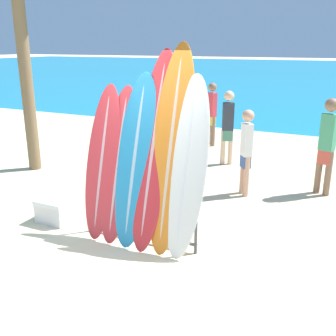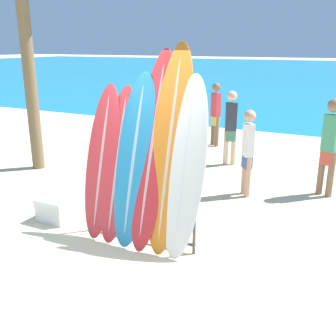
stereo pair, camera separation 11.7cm
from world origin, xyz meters
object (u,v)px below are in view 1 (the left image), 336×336
person_far_left (327,143)px  cooler_box (54,211)px  surfboard_slot_5 (186,167)px  person_far_right (212,112)px  surfboard_slot_1 (119,165)px  surfboard_rack (142,212)px  surfboard_slot_0 (102,162)px  surfboard_slot_2 (136,160)px  surfboard_slot_3 (154,150)px  person_mid_beach (228,125)px  surfboard_slot_4 (171,150)px  person_near_water (246,149)px

person_far_left → cooler_box: (-3.54, -2.95, -0.75)m
surfboard_slot_5 → person_far_right: surfboard_slot_5 is taller
surfboard_slot_1 → person_far_right: bearing=96.0°
surfboard_rack → surfboard_slot_0: 0.87m
surfboard_rack → surfboard_slot_0: surfboard_slot_0 is taller
surfboard_slot_2 → surfboard_slot_3: (0.24, 0.06, 0.15)m
surfboard_slot_5 → person_far_left: (1.44, 2.88, -0.19)m
surfboard_slot_1 → person_mid_beach: surfboard_slot_1 is taller
surfboard_slot_3 → person_mid_beach: bearing=92.6°
surfboard_rack → surfboard_slot_1: size_ratio=0.76×
surfboard_slot_1 → surfboard_slot_3: (0.50, 0.07, 0.24)m
person_far_left → person_far_right: bearing=-19.3°
person_far_right → surfboard_rack: bearing=132.3°
surfboard_slot_3 → surfboard_slot_4: size_ratio=0.97×
surfboard_slot_2 → person_near_water: 2.44m
surfboard_slot_0 → person_mid_beach: 3.98m
cooler_box → person_far_right: bearing=84.1°
surfboard_slot_2 → person_near_water: surfboard_slot_2 is taller
person_near_water → surfboard_slot_0: bearing=-69.5°
cooler_box → surfboard_slot_0: bearing=4.4°
person_far_right → cooler_box: size_ratio=3.27×
surfboard_slot_1 → surfboard_slot_3: surfboard_slot_3 is taller
surfboard_rack → person_mid_beach: bearing=90.8°
surfboard_slot_2 → surfboard_slot_3: surfboard_slot_3 is taller
person_near_water → person_far_right: 3.60m
surfboard_slot_3 → surfboard_slot_4: (0.25, -0.01, 0.04)m
surfboard_slot_3 → person_far_left: (1.92, 2.81, -0.34)m
surfboard_slot_0 → cooler_box: surfboard_slot_0 is taller
surfboard_slot_3 → person_far_left: surfboard_slot_3 is taller
person_mid_beach → surfboard_slot_5: bearing=74.4°
surfboard_rack → cooler_box: bearing=-179.1°
cooler_box → surfboard_slot_4: bearing=4.1°
surfboard_rack → surfboard_slot_3: (0.12, 0.12, 0.83)m
surfboard_slot_4 → surfboard_slot_5: 0.30m
surfboard_slot_4 → surfboard_slot_3: bearing=178.0°
person_near_water → person_mid_beach: size_ratio=0.94×
surfboard_slot_4 → person_mid_beach: surfboard_slot_4 is taller
surfboard_slot_4 → surfboard_slot_1: bearing=-175.2°
surfboard_slot_2 → surfboard_slot_4: size_ratio=0.86×
surfboard_slot_2 → person_far_left: surfboard_slot_2 is taller
surfboard_rack → cooler_box: (-1.51, -0.02, -0.26)m
surfboard_rack → surfboard_slot_0: size_ratio=0.76×
surfboard_slot_4 → person_far_right: surfboard_slot_4 is taller
surfboard_slot_2 → cooler_box: (-1.38, -0.09, -0.94)m
surfboard_slot_5 → person_far_left: 3.22m
person_near_water → person_far_left: (1.25, 0.62, 0.10)m
person_near_water → surfboard_slot_4: bearing=-48.2°
surfboard_slot_3 → person_far_right: 5.46m
surfboard_rack → surfboard_slot_2: surfboard_slot_2 is taller
surfboard_rack → surfboard_slot_4: size_ratio=0.60×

